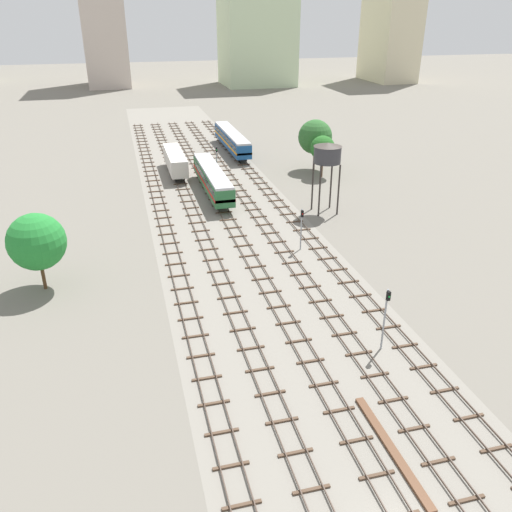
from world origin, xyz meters
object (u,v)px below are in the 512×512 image
Objects in this scene: diesel_railcar_centre_left_nearest at (213,178)px; passenger_coach_centre_right_mid at (232,139)px; signal_post_mid at (217,159)px; signal_post_nearest at (302,224)px; water_tower at (327,154)px; signal_post_near at (386,312)px; freight_boxcar_left_near at (175,160)px.

diesel_railcar_centre_left_nearest is 27.12m from passenger_coach_centre_right_mid.
signal_post_mid is (-6.47, -17.86, 0.91)m from passenger_coach_centre_right_mid.
water_tower is at bearing 56.81° from signal_post_nearest.
water_tower reaches higher than signal_post_near.
freight_boxcar_left_near is 2.71× the size of signal_post_nearest.
diesel_railcar_centre_left_nearest is 24.21m from signal_post_nearest.
freight_boxcar_left_near is 1.40× the size of water_tower.
diesel_railcar_centre_left_nearest and passenger_coach_centre_right_mid have the same top height.
passenger_coach_centre_right_mid reaches higher than freight_boxcar_left_near.
freight_boxcar_left_near is at bearing 142.91° from signal_post_mid.
signal_post_mid reaches higher than freight_boxcar_left_near.
water_tower is at bearing -58.94° from signal_post_mid.
passenger_coach_centre_right_mid is at bearing 45.08° from freight_boxcar_left_near.
freight_boxcar_left_near is 8.18m from signal_post_mid.
signal_post_nearest reaches higher than freight_boxcar_left_near.
water_tower reaches higher than signal_post_mid.
signal_post_nearest is at bearing -82.12° from signal_post_mid.
signal_post_nearest is (-7.53, -11.51, -5.09)m from water_tower.
signal_post_mid is at bearing -37.09° from freight_boxcar_left_near.
diesel_railcar_centre_left_nearest is 44.91m from signal_post_near.
water_tower is 33.81m from signal_post_near.
diesel_railcar_centre_left_nearest is 2.06× the size of water_tower.
signal_post_near is (-0.00, -21.11, 0.35)m from signal_post_nearest.
signal_post_near is (10.78, -57.17, 1.20)m from freight_boxcar_left_near.
water_tower is at bearing 77.00° from signal_post_near.
water_tower reaches higher than freight_boxcar_left_near.
freight_boxcar_left_near is 37.64m from signal_post_nearest.
passenger_coach_centre_right_mid is 2.21× the size of water_tower.
freight_boxcar_left_near is 31.20m from water_tower.
signal_post_near is at bearing -91.76° from passenger_coach_centre_right_mid.
signal_post_nearest reaches higher than passenger_coach_centre_right_mid.
signal_post_near reaches higher than freight_boxcar_left_near.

